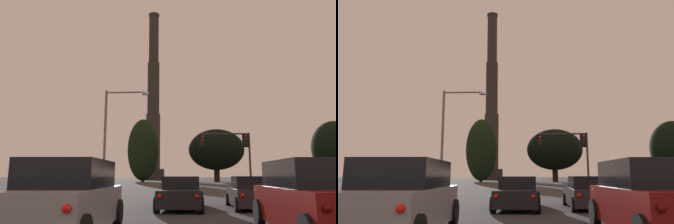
{
  "view_description": "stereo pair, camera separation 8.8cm",
  "coord_description": "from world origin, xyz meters",
  "views": [
    {
      "loc": [
        -0.02,
        -1.83,
        1.46
      ],
      "look_at": [
        -2.31,
        41.49,
        9.91
      ],
      "focal_mm": 35.0,
      "sensor_mm": 36.0,
      "label": 1
    },
    {
      "loc": [
        0.07,
        -1.82,
        1.46
      ],
      "look_at": [
        -2.31,
        41.49,
        9.91
      ],
      "focal_mm": 35.0,
      "sensor_mm": 36.0,
      "label": 2
    }
  ],
  "objects": [
    {
      "name": "suv_left_lane_third",
      "position": [
        -2.95,
        6.41,
        0.9
      ],
      "size": [
        2.25,
        4.96,
        1.86
      ],
      "rotation": [
        0.0,
        0.0,
        0.03
      ],
      "color": "gray",
      "rests_on": "ground_plane"
    },
    {
      "name": "sedan_center_lane_second",
      "position": [
        -0.21,
        13.47,
        0.67
      ],
      "size": [
        2.16,
        4.77,
        1.43
      ],
      "rotation": [
        0.0,
        0.0,
        -0.04
      ],
      "color": "black",
      "rests_on": "ground_plane"
    },
    {
      "name": "hatchback_right_lane_second",
      "position": [
        2.93,
        13.61,
        0.66
      ],
      "size": [
        1.93,
        4.12,
        1.44
      ],
      "rotation": [
        0.0,
        0.0,
        -0.01
      ],
      "color": "#232328",
      "rests_on": "ground_plane"
    },
    {
      "name": "smokestack",
      "position": [
        -11.38,
        112.65,
        24.1
      ],
      "size": [
        8.0,
        8.0,
        61.62
      ],
      "color": "#2B2722",
      "rests_on": "ground_plane"
    },
    {
      "name": "street_lamp",
      "position": [
        -5.6,
        22.87,
        5.0
      ],
      "size": [
        3.49,
        0.36,
        8.03
      ],
      "color": "slate",
      "rests_on": "ground_plane"
    },
    {
      "name": "treeline_far_right",
      "position": [
        7.23,
        75.78,
        7.46
      ],
      "size": [
        13.0,
        11.7,
        12.25
      ],
      "color": "black",
      "rests_on": "ground_plane"
    },
    {
      "name": "traffic_light_overhead_right",
      "position": [
        4.16,
        27.66,
        3.99
      ],
      "size": [
        4.65,
        0.5,
        5.25
      ],
      "color": "#2D2D30",
      "rests_on": "ground_plane"
    },
    {
      "name": "treeline_center_right",
      "position": [
        37.27,
        81.85,
        8.06
      ],
      "size": [
        11.33,
        10.2,
        15.01
      ],
      "color": "black",
      "rests_on": "ground_plane"
    },
    {
      "name": "treeline_left_mid",
      "position": [
        -10.31,
        77.68,
        7.67
      ],
      "size": [
        7.53,
        6.78,
        15.16
      ],
      "color": "black",
      "rests_on": "ground_plane"
    },
    {
      "name": "suv_right_lane_third",
      "position": [
        3.2,
        6.8,
        0.9
      ],
      "size": [
        2.22,
        4.95,
        1.86
      ],
      "rotation": [
        0.0,
        0.0,
        0.03
      ],
      "color": "maroon",
      "rests_on": "ground_plane"
    }
  ]
}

